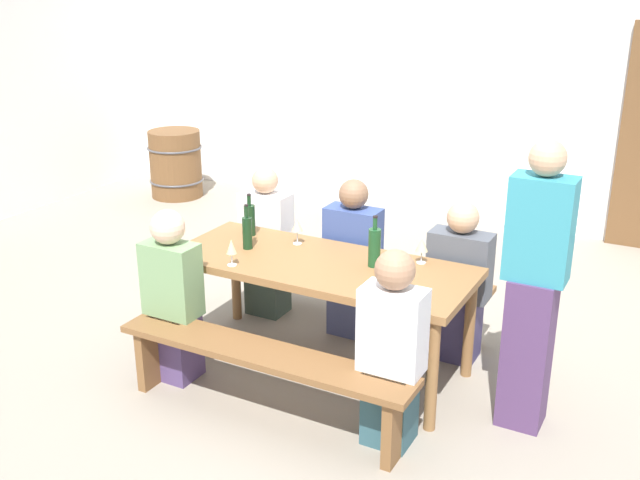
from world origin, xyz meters
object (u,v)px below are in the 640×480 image
object	(u,v)px
wine_barrel	(176,164)
tasting_table	(320,274)
seated_guest_near_0	(173,299)
bench_near	(262,365)
seated_guest_far_0	(267,246)
standing_host	(533,293)
wine_bottle_2	(247,232)
seated_guest_far_1	(353,262)
seated_guest_near_1	(392,352)
seated_guest_far_2	(458,286)
wine_glass_2	(422,246)
bench_far	(365,281)
wine_glass_0	(297,226)
wine_glass_1	(231,247)
wine_bottle_1	(374,247)
wine_bottle_0	(250,219)

from	to	relation	value
wine_barrel	tasting_table	bearing A→B (deg)	-39.09
tasting_table	seated_guest_near_0	bearing A→B (deg)	-143.74
bench_near	seated_guest_near_0	world-z (taller)	seated_guest_near_0
seated_guest_far_0	standing_host	xyz separation A→B (m)	(2.10, -0.57, 0.28)
wine_bottle_2	seated_guest_far_1	world-z (taller)	seated_guest_far_1
bench_near	seated_guest_near_1	world-z (taller)	seated_guest_near_1
seated_guest_far_2	seated_guest_far_0	bearing A→B (deg)	-90.00
seated_guest_near_0	seated_guest_far_1	bearing A→B (deg)	-33.07
seated_guest_near_0	wine_barrel	distance (m)	4.24
wine_glass_2	seated_guest_far_1	bearing A→B (deg)	156.45
seated_guest_near_1	seated_guest_far_0	world-z (taller)	seated_guest_far_0
seated_guest_near_1	seated_guest_far_0	xyz separation A→B (m)	(-1.50, 1.11, -0.01)
wine_glass_2	wine_barrel	xyz separation A→B (m)	(-3.97, 2.47, -0.48)
seated_guest_far_2	wine_barrel	world-z (taller)	seated_guest_far_2
bench_far	standing_host	bearing A→B (deg)	-28.18
seated_guest_far_1	tasting_table	bearing A→B (deg)	3.51
bench_far	seated_guest_far_1	xyz separation A→B (m)	(-0.03, -0.15, 0.20)
wine_glass_0	wine_glass_1	world-z (taller)	wine_glass_0
seated_guest_far_0	seated_guest_far_2	size ratio (longest dim) A/B	1.04
wine_glass_2	seated_guest_far_2	world-z (taller)	seated_guest_far_2
wine_glass_1	wine_glass_0	bearing A→B (deg)	72.55
wine_glass_0	seated_guest_far_1	world-z (taller)	seated_guest_far_1
seated_guest_far_0	bench_near	bearing A→B (deg)	30.93
wine_glass_0	wine_glass_2	bearing A→B (deg)	4.40
wine_glass_1	wine_barrel	xyz separation A→B (m)	(-2.93, 3.07, -0.48)
wine_glass_0	seated_guest_near_1	distance (m)	1.33
standing_host	wine_barrel	size ratio (longest dim) A/B	2.16
wine_bottle_1	wine_glass_0	world-z (taller)	wine_bottle_1
wine_glass_1	seated_guest_far_2	size ratio (longest dim) A/B	0.16
tasting_table	wine_bottle_1	distance (m)	0.41
seated_guest_far_0	bench_far	bearing A→B (deg)	101.23
seated_guest_near_0	seated_guest_far_1	distance (m)	1.33
wine_bottle_0	bench_near	bearing A→B (deg)	-53.84
tasting_table	wine_glass_2	xyz separation A→B (m)	(0.58, 0.29, 0.20)
tasting_table	wine_bottle_2	xyz separation A→B (m)	(-0.54, -0.01, 0.20)
seated_guest_far_2	standing_host	world-z (taller)	standing_host
wine_bottle_1	seated_guest_far_1	xyz separation A→B (m)	(-0.37, 0.45, -0.33)
wine_glass_2	seated_guest_near_0	distance (m)	1.61
bench_far	wine_glass_0	size ratio (longest dim) A/B	10.54
tasting_table	seated_guest_far_0	distance (m)	0.95
bench_near	wine_bottle_2	xyz separation A→B (m)	(-0.54, 0.70, 0.51)
wine_bottle_1	standing_host	distance (m)	1.02
seated_guest_near_1	standing_host	world-z (taller)	standing_host
wine_glass_1	seated_guest_far_0	world-z (taller)	seated_guest_far_0
wine_glass_2	standing_host	distance (m)	0.83
wine_glass_2	tasting_table	bearing A→B (deg)	-153.30
seated_guest_far_2	wine_glass_0	bearing A→B (deg)	-72.33
wine_glass_0	wine_bottle_2	bearing A→B (deg)	-137.13
seated_guest_near_1	wine_glass_2	bearing A→B (deg)	10.94
bench_far	seated_guest_far_2	xyz separation A→B (m)	(0.75, -0.15, 0.17)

